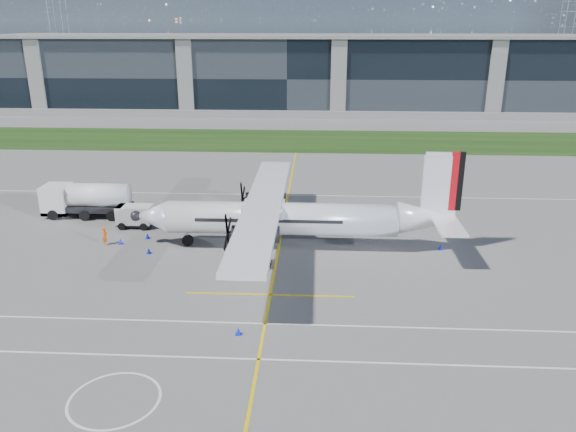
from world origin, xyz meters
The scene contains 17 objects.
ground centered at (0.00, 40.00, 0.00)m, with size 400.00×400.00×0.00m, color #585553.
grass_strip centered at (0.00, 48.00, 0.02)m, with size 400.00×18.00×0.04m, color black.
terminal_building centered at (0.00, 80.00, 7.50)m, with size 120.00×20.00×15.00m, color black.
tree_line centered at (0.00, 140.00, 3.00)m, with size 400.00×6.00×6.00m, color black.
pylon_west centered at (-80.00, 150.00, 15.00)m, with size 9.00×4.60×30.00m, color gray, non-canonical shape.
pylon_east centered at (85.00, 150.00, 15.00)m, with size 9.00×4.60×30.00m, color gray, non-canonical shape.
yellow_taxiway_centerline centered at (3.00, 10.00, 0.01)m, with size 0.20×70.00×0.01m, color yellow.
white_lane_line centered at (0.00, -14.00, 0.01)m, with size 90.00×0.15×0.01m, color white.
turboprop_aircraft centered at (4.28, 2.78, 4.25)m, with size 27.34×28.36×8.51m, color white, non-canonical shape.
fuel_tanker_truck centered at (-17.02, 9.92, 1.68)m, with size 8.94×2.91×3.35m, color silver, non-canonical shape.
baggage_tug centered at (-10.79, 7.20, 1.02)m, with size 3.40×2.04×2.04m, color silver, non-canonical shape.
ground_crew_person centered at (-12.00, 2.64, 0.92)m, with size 0.75×0.54×1.84m, color #F25907.
safety_cone_fwd centered at (-10.75, 2.83, 0.25)m, with size 0.36×0.36×0.50m, color #0B17CA.
safety_cone_tail centered at (16.73, 3.04, 0.25)m, with size 0.36×0.36×0.50m, color #0B17CA.
safety_cone_nose_stbd centered at (-8.80, 4.25, 0.25)m, with size 0.36×0.36×0.50m, color #0B17CA.
safety_cone_portwing centered at (1.49, -11.39, 0.25)m, with size 0.36×0.36×0.50m, color #0B17CA.
safety_cone_nose_port centered at (-7.71, 0.91, 0.25)m, with size 0.36×0.36×0.50m, color #0B17CA.
Camera 1 is at (6.16, -41.48, 18.35)m, focal length 35.00 mm.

